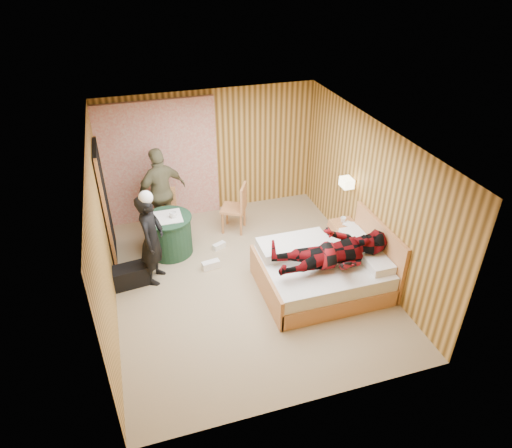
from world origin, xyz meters
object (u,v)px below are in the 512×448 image
object	(u,v)px
chair_far	(165,208)
man_at_table	(161,192)
duffel_bag	(130,276)
nightstand	(345,239)
round_table	(169,235)
man_on_bed	(334,245)
wall_lamp	(347,182)
chair_near	(238,205)
woman_standing	(152,239)
bed	(323,271)

from	to	relation	value
chair_far	man_at_table	xyz separation A→B (m)	(-0.02, 0.04, 0.32)
duffel_bag	nightstand	bearing A→B (deg)	-10.27
round_table	man_on_bed	distance (m)	2.99
wall_lamp	man_at_table	bearing A→B (deg)	154.81
chair_near	woman_standing	world-z (taller)	woman_standing
bed	duffel_bag	xyz separation A→B (m)	(-2.98, 0.96, -0.13)
chair_near	chair_far	bearing A→B (deg)	-75.92
chair_near	man_at_table	xyz separation A→B (m)	(-1.35, 0.34, 0.30)
chair_far	nightstand	bearing A→B (deg)	-12.70
man_at_table	round_table	bearing A→B (deg)	66.19
wall_lamp	chair_near	world-z (taller)	wall_lamp
nightstand	duffel_bag	xyz separation A→B (m)	(-3.73, 0.23, -0.13)
woman_standing	man_on_bed	bearing A→B (deg)	-91.64
nightstand	duffel_bag	distance (m)	3.74
nightstand	woman_standing	bearing A→B (deg)	175.70
man_on_bed	bed	bearing A→B (deg)	95.71
wall_lamp	chair_near	xyz separation A→B (m)	(-1.65, 1.07, -0.74)
duffel_bag	woman_standing	world-z (taller)	woman_standing
round_table	chair_near	distance (m)	1.41
round_table	duffel_bag	bearing A→B (deg)	-136.96
chair_near	duffel_bag	distance (m)	2.41
bed	woman_standing	size ratio (longest dim) A/B	1.26
nightstand	man_at_table	distance (m)	3.43
man_at_table	woman_standing	bearing A→B (deg)	52.64
round_table	woman_standing	distance (m)	0.87
chair_far	man_at_table	bearing A→B (deg)	136.63
bed	nightstand	xyz separation A→B (m)	(0.75, 0.74, -0.00)
chair_near	woman_standing	size ratio (longest dim) A/B	0.62
nightstand	round_table	xyz separation A→B (m)	(-2.96, 0.94, 0.07)
round_table	man_at_table	world-z (taller)	man_at_table
chair_far	chair_near	size ratio (longest dim) A/B	0.96
bed	man_at_table	bearing A→B (deg)	132.84
bed	woman_standing	xyz separation A→B (m)	(-2.55, 0.99, 0.48)
man_on_bed	woman_standing	bearing A→B (deg)	154.71
chair_near	bed	bearing A→B (deg)	49.86
nightstand	round_table	distance (m)	3.11
wall_lamp	chair_near	bearing A→B (deg)	147.11
woman_standing	chair_far	bearing A→B (deg)	8.84
duffel_bag	bed	bearing A→B (deg)	-24.76
chair_far	woman_standing	distance (m)	1.43
wall_lamp	woman_standing	xyz separation A→B (m)	(-3.34, 0.02, -0.52)
man_at_table	man_on_bed	size ratio (longest dim) A/B	0.97
man_at_table	chair_near	bearing A→B (deg)	141.90
woman_standing	man_at_table	distance (m)	1.44
chair_far	man_at_table	world-z (taller)	man_at_table
nightstand	duffel_bag	world-z (taller)	nightstand
chair_far	woman_standing	world-z (taller)	woman_standing
round_table	wall_lamp	bearing A→B (deg)	-13.34
wall_lamp	round_table	world-z (taller)	wall_lamp
round_table	duffel_bag	world-z (taller)	round_table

